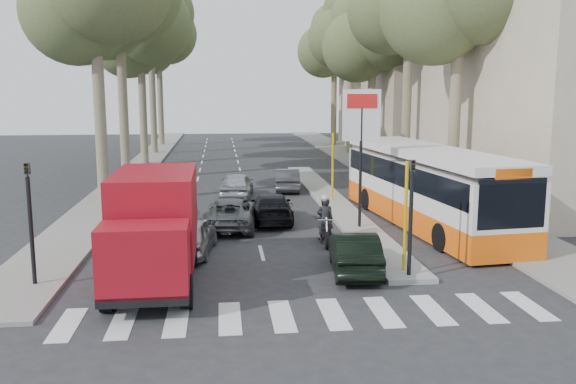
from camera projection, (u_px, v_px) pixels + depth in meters
name	position (u px, v px, depth m)	size (l,w,h in m)	color
ground	(294.00, 269.00, 19.24)	(120.00, 120.00, 0.00)	#28282B
sidewalk_right	(369.00, 166.00, 44.67)	(3.20, 70.00, 0.12)	gray
median_left	(144.00, 164.00, 45.79)	(2.40, 64.00, 0.12)	gray
traffic_island	(332.00, 201.00, 30.36)	(1.50, 26.00, 0.16)	gray
building_near	(566.00, 22.00, 31.20)	(11.00, 18.00, 18.00)	beige
building_far	(424.00, 61.00, 52.92)	(11.00, 20.00, 16.00)	#B7A88E
billboard	(361.00, 138.00, 23.88)	(1.50, 12.10, 5.60)	yellow
traffic_light_island	(411.00, 198.00, 17.71)	(0.16, 0.41, 3.60)	black
traffic_light_left	(29.00, 202.00, 17.01)	(0.16, 0.41, 3.60)	black
tree_l_c	(142.00, 27.00, 44.26)	(7.40, 7.20, 13.71)	#6B604C
tree_l_d	(151.00, 16.00, 51.80)	(7.40, 7.20, 15.66)	#6B604C
tree_l_e	(160.00, 36.00, 59.80)	(7.40, 7.20, 14.49)	#6B604C
tree_r_c	(374.00, 32.00, 44.20)	(7.40, 7.20, 13.32)	#6B604C
tree_r_d	(352.00, 24.00, 51.82)	(7.40, 7.20, 14.88)	#6B604C
tree_r_e	(336.00, 40.00, 59.79)	(7.40, 7.20, 14.10)	#6B604C
silver_hatchback	(190.00, 236.00, 20.85)	(1.51, 3.74, 1.28)	#A9ABB1
dark_hatchback	(354.00, 252.00, 18.77)	(1.35, 3.88, 1.28)	black
queue_car_a	(231.00, 213.00, 24.81)	(2.05, 4.45, 1.24)	#4D5054
queue_car_b	(271.00, 208.00, 25.98)	(1.72, 4.23, 1.23)	black
queue_car_c	(237.00, 185.00, 31.71)	(1.58, 3.94, 1.34)	#AEB1B7
queue_car_d	(287.00, 180.00, 33.99)	(1.30, 3.73, 1.23)	#45474C
queue_car_e	(151.00, 202.00, 27.37)	(1.65, 4.06, 1.18)	black
red_truck	(154.00, 227.00, 17.54)	(2.33, 6.03, 3.21)	black
city_bus	(427.00, 185.00, 25.12)	(3.95, 12.58, 3.26)	#FA5F0D
motorcycle	(325.00, 220.00, 22.43)	(0.80, 2.16, 1.84)	black
pedestrian_near	(468.00, 194.00, 27.26)	(1.02, 0.50, 1.74)	#40344E
pedestrian_far	(430.00, 181.00, 31.73)	(0.99, 0.44, 1.54)	#6B5F50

